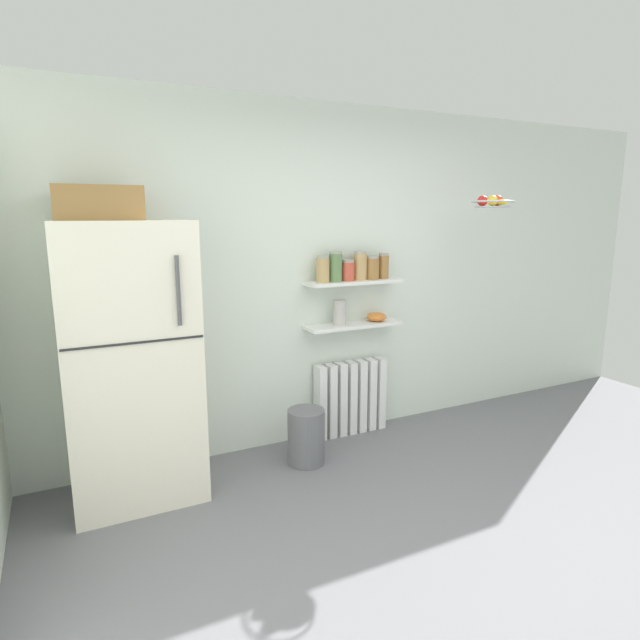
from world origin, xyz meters
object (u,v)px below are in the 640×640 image
object	(u,v)px
storage_jar_3	(360,266)
hanging_fruit_basket	(493,202)
radiator	(351,397)
refrigerator	(129,357)
storage_jar_2	(348,270)
storage_jar_0	(323,269)
shelf_bowl	(376,317)
storage_jar_5	(384,266)
vase	(340,313)
storage_jar_4	(372,268)
trash_bin	(306,436)
storage_jar_1	(336,267)

from	to	relation	value
storage_jar_3	hanging_fruit_basket	xyz separation A→B (m)	(0.92, -0.42, 0.49)
radiator	hanging_fruit_basket	bearing A→B (deg)	-24.93
refrigerator	storage_jar_2	xyz separation A→B (m)	(1.66, 0.20, 0.44)
storage_jar_0	storage_jar_3	world-z (taller)	storage_jar_3
shelf_bowl	hanging_fruit_basket	world-z (taller)	hanging_fruit_basket
storage_jar_2	storage_jar_5	size ratio (longest dim) A/B	0.80
storage_jar_2	storage_jar_5	world-z (taller)	storage_jar_5
storage_jar_5	vase	xyz separation A→B (m)	(-0.40, -0.00, -0.35)
storage_jar_0	storage_jar_2	world-z (taller)	storage_jar_0
refrigerator	radiator	distance (m)	1.83
storage_jar_4	hanging_fruit_basket	size ratio (longest dim) A/B	0.57
storage_jar_0	shelf_bowl	xyz separation A→B (m)	(0.49, 0.00, -0.41)
trash_bin	radiator	bearing A→B (deg)	30.62
storage_jar_4	vase	world-z (taller)	storage_jar_4
storage_jar_4	storage_jar_5	bearing A→B (deg)	0.00
storage_jar_4	storage_jar_2	bearing A→B (deg)	180.00
storage_jar_2	shelf_bowl	xyz separation A→B (m)	(0.27, 0.00, -0.39)
storage_jar_2	storage_jar_3	xyz separation A→B (m)	(0.11, 0.00, 0.03)
storage_jar_0	storage_jar_4	size ratio (longest dim) A/B	1.08
storage_jar_3	shelf_bowl	size ratio (longest dim) A/B	1.39
radiator	trash_bin	world-z (taller)	radiator
storage_jar_4	shelf_bowl	xyz separation A→B (m)	(0.05, 0.00, -0.40)
shelf_bowl	storage_jar_1	bearing A→B (deg)	180.00
storage_jar_5	storage_jar_2	bearing A→B (deg)	-180.00
trash_bin	hanging_fruit_basket	bearing A→B (deg)	-4.60
storage_jar_3	storage_jar_4	xyz separation A→B (m)	(0.11, -0.00, -0.02)
storage_jar_2	trash_bin	distance (m)	1.29
radiator	storage_jar_3	world-z (taller)	storage_jar_3
radiator	storage_jar_4	world-z (taller)	storage_jar_4
storage_jar_5	storage_jar_4	bearing A→B (deg)	-180.00
storage_jar_4	trash_bin	distance (m)	1.40
storage_jar_2	storage_jar_3	distance (m)	0.11
radiator	storage_jar_5	bearing A→B (deg)	-6.29
refrigerator	hanging_fruit_basket	distance (m)	2.86
storage_jar_3	storage_jar_0	bearing A→B (deg)	-180.00
refrigerator	trash_bin	bearing A→B (deg)	-4.89
refrigerator	vase	bearing A→B (deg)	7.21
storage_jar_5	storage_jar_0	bearing A→B (deg)	-180.00
storage_jar_1	hanging_fruit_basket	size ratio (longest dim) A/B	0.71
storage_jar_4	vase	size ratio (longest dim) A/B	0.93
storage_jar_2	storage_jar_3	bearing A→B (deg)	0.00
storage_jar_1	storage_jar_3	bearing A→B (deg)	0.00
refrigerator	shelf_bowl	bearing A→B (deg)	5.95
storage_jar_0	trash_bin	distance (m)	1.24
refrigerator	hanging_fruit_basket	size ratio (longest dim) A/B	5.95
storage_jar_1	trash_bin	xyz separation A→B (m)	(-0.39, -0.30, -1.19)
hanging_fruit_basket	storage_jar_4	bearing A→B (deg)	152.47
storage_jar_2	storage_jar_3	world-z (taller)	storage_jar_3
trash_bin	shelf_bowl	bearing A→B (deg)	21.21
refrigerator	storage_jar_4	world-z (taller)	refrigerator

